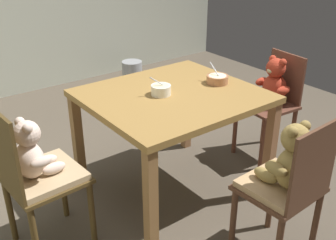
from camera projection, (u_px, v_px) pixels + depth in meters
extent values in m
cube|color=#4F4539|center=(172.00, 192.00, 2.99)|extent=(5.20, 5.20, 0.04)
cube|color=olive|center=(173.00, 96.00, 2.66)|extent=(1.08, 0.98, 0.04)
cube|color=olive|center=(151.00, 206.00, 2.24)|extent=(0.06, 0.06, 0.71)
cube|color=#905F3D|center=(270.00, 151.00, 2.78)|extent=(0.06, 0.06, 0.71)
cube|color=olive|center=(78.00, 143.00, 2.88)|extent=(0.06, 0.06, 0.71)
cube|color=brown|center=(187.00, 108.00, 3.41)|extent=(0.06, 0.06, 0.71)
cube|color=#493619|center=(46.00, 179.00, 2.31)|extent=(0.43, 0.44, 0.02)
cube|color=#493619|center=(4.00, 152.00, 2.08)|extent=(0.04, 0.38, 0.47)
cylinder|color=#493619|center=(92.00, 214.00, 2.39)|extent=(0.04, 0.04, 0.44)
cylinder|color=#493619|center=(63.00, 187.00, 2.63)|extent=(0.04, 0.04, 0.44)
cylinder|color=#493619|center=(10.00, 209.00, 2.43)|extent=(0.04, 0.04, 0.44)
cube|color=tan|center=(45.00, 174.00, 2.29)|extent=(0.40, 0.40, 0.04)
ellipsoid|color=beige|center=(29.00, 160.00, 2.20)|extent=(0.16, 0.19, 0.21)
ellipsoid|color=beige|center=(39.00, 159.00, 2.23)|extent=(0.06, 0.10, 0.13)
sphere|color=beige|center=(27.00, 134.00, 2.14)|extent=(0.14, 0.14, 0.14)
ellipsoid|color=beige|center=(36.00, 132.00, 2.17)|extent=(0.05, 0.06, 0.04)
sphere|color=beige|center=(27.00, 128.00, 2.07)|extent=(0.05, 0.05, 0.05)
sphere|color=beige|center=(20.00, 122.00, 2.14)|extent=(0.05, 0.05, 0.05)
ellipsoid|color=beige|center=(41.00, 162.00, 2.13)|extent=(0.12, 0.07, 0.06)
ellipsoid|color=beige|center=(25.00, 147.00, 2.27)|extent=(0.12, 0.07, 0.06)
ellipsoid|color=beige|center=(54.00, 168.00, 2.26)|extent=(0.14, 0.07, 0.06)
ellipsoid|color=beige|center=(46.00, 161.00, 2.33)|extent=(0.14, 0.07, 0.06)
cube|color=#4F3120|center=(279.00, 189.00, 2.22)|extent=(0.42, 0.38, 0.02)
cube|color=#4F3120|center=(314.00, 166.00, 2.00)|extent=(0.38, 0.03, 0.43)
cylinder|color=#4F3120|center=(271.00, 198.00, 2.53)|extent=(0.04, 0.04, 0.44)
cylinder|color=#4F3120|center=(233.00, 222.00, 2.33)|extent=(0.04, 0.04, 0.44)
cylinder|color=#4F3120|center=(315.00, 223.00, 2.31)|extent=(0.04, 0.04, 0.44)
cube|color=tan|center=(280.00, 184.00, 2.21)|extent=(0.39, 0.35, 0.04)
ellipsoid|color=olive|center=(293.00, 168.00, 2.11)|extent=(0.21, 0.18, 0.23)
ellipsoid|color=beige|center=(284.00, 166.00, 2.15)|extent=(0.11, 0.06, 0.14)
sphere|color=olive|center=(296.00, 138.00, 2.04)|extent=(0.15, 0.15, 0.15)
ellipsoid|color=beige|center=(287.00, 136.00, 2.08)|extent=(0.06, 0.05, 0.04)
sphere|color=olive|center=(305.00, 126.00, 2.04)|extent=(0.06, 0.06, 0.06)
sphere|color=olive|center=(293.00, 132.00, 1.98)|extent=(0.06, 0.06, 0.06)
ellipsoid|color=olive|center=(302.00, 154.00, 2.18)|extent=(0.07, 0.13, 0.06)
ellipsoid|color=olive|center=(276.00, 169.00, 2.05)|extent=(0.07, 0.13, 0.06)
ellipsoid|color=olive|center=(278.00, 168.00, 2.26)|extent=(0.08, 0.15, 0.07)
ellipsoid|color=olive|center=(266.00, 175.00, 2.19)|extent=(0.08, 0.15, 0.07)
cube|color=brown|center=(266.00, 105.00, 3.23)|extent=(0.42, 0.41, 0.02)
cube|color=brown|center=(286.00, 77.00, 3.23)|extent=(0.05, 0.35, 0.38)
cylinder|color=brown|center=(235.00, 129.00, 3.38)|extent=(0.04, 0.04, 0.44)
cylinder|color=brown|center=(262.00, 145.00, 3.13)|extent=(0.04, 0.04, 0.44)
cylinder|color=brown|center=(264.00, 120.00, 3.53)|extent=(0.04, 0.04, 0.44)
cylinder|color=brown|center=(292.00, 134.00, 3.29)|extent=(0.04, 0.04, 0.44)
ellipsoid|color=#B23521|center=(274.00, 89.00, 3.21)|extent=(0.19, 0.22, 0.23)
ellipsoid|color=#D3C08A|center=(269.00, 91.00, 3.19)|extent=(0.07, 0.12, 0.14)
sphere|color=#B23521|center=(276.00, 68.00, 3.13)|extent=(0.15, 0.15, 0.15)
ellipsoid|color=#D3C08A|center=(271.00, 71.00, 3.11)|extent=(0.06, 0.06, 0.05)
sphere|color=#B23521|center=(273.00, 59.00, 3.15)|extent=(0.06, 0.06, 0.06)
sphere|color=#B23521|center=(283.00, 62.00, 3.07)|extent=(0.06, 0.06, 0.06)
ellipsoid|color=#B23521|center=(262.00, 82.00, 3.27)|extent=(0.14, 0.08, 0.06)
ellipsoid|color=#B23521|center=(283.00, 90.00, 3.10)|extent=(0.14, 0.08, 0.06)
ellipsoid|color=#B23521|center=(257.00, 99.00, 3.23)|extent=(0.16, 0.08, 0.07)
ellipsoid|color=#B23521|center=(267.00, 104.00, 3.15)|extent=(0.16, 0.08, 0.07)
cylinder|color=#B2744E|center=(217.00, 79.00, 2.81)|extent=(0.15, 0.15, 0.06)
cylinder|color=#B2744E|center=(217.00, 82.00, 2.82)|extent=(0.08, 0.08, 0.01)
cylinder|color=beige|center=(218.00, 76.00, 2.80)|extent=(0.12, 0.12, 0.01)
cylinder|color=#BCBCC1|center=(215.00, 69.00, 2.81)|extent=(0.02, 0.10, 0.08)
ellipsoid|color=#BCBCC1|center=(218.00, 77.00, 2.79)|extent=(0.02, 0.03, 0.01)
cylinder|color=white|center=(161.00, 90.00, 2.62)|extent=(0.13, 0.13, 0.06)
cylinder|color=white|center=(161.00, 94.00, 2.63)|extent=(0.07, 0.07, 0.01)
cylinder|color=beige|center=(161.00, 86.00, 2.61)|extent=(0.11, 0.11, 0.01)
cylinder|color=#BCBCC1|center=(156.00, 81.00, 2.59)|extent=(0.09, 0.04, 0.07)
ellipsoid|color=#BCBCC1|center=(162.00, 87.00, 2.61)|extent=(0.04, 0.03, 0.01)
cylinder|color=#93969B|center=(132.00, 70.00, 5.04)|extent=(0.25, 0.25, 0.23)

